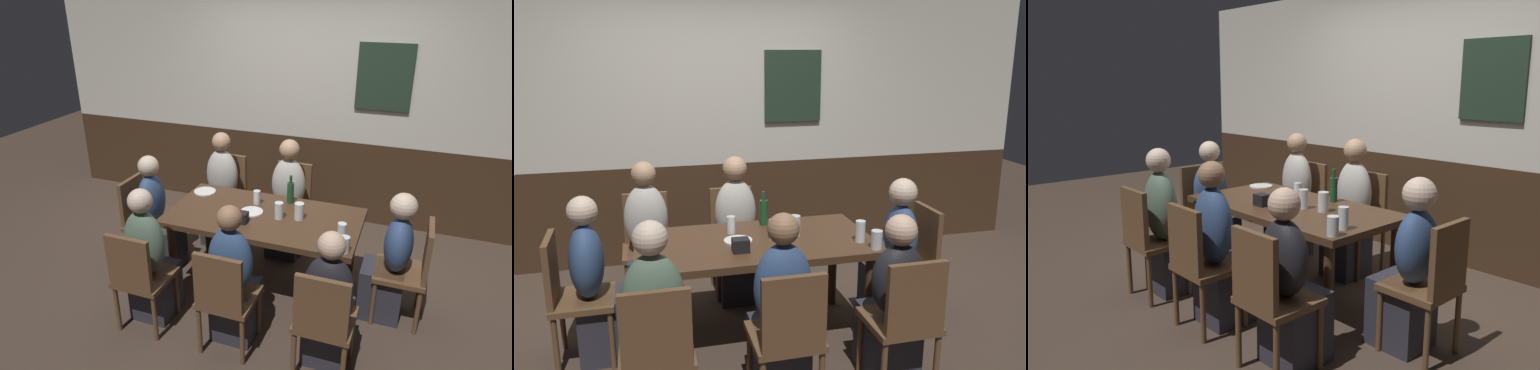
% 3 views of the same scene
% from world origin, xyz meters
% --- Properties ---
extents(ground_plane, '(12.00, 12.00, 0.00)m').
position_xyz_m(ground_plane, '(0.00, 0.00, 0.00)').
color(ground_plane, '#423328').
extents(wall_back, '(6.40, 0.13, 2.60)m').
position_xyz_m(wall_back, '(0.01, 1.65, 1.30)').
color(wall_back, '#3D2819').
rests_on(wall_back, ground_plane).
extents(dining_table, '(1.64, 0.86, 0.74)m').
position_xyz_m(dining_table, '(0.00, 0.00, 0.66)').
color(dining_table, '#472D1C').
rests_on(dining_table, ground_plane).
extents(chair_mid_near, '(0.40, 0.40, 0.88)m').
position_xyz_m(chair_mid_near, '(0.00, -0.85, 0.50)').
color(chair_mid_near, brown).
rests_on(chair_mid_near, ground_plane).
extents(chair_right_near, '(0.40, 0.40, 0.88)m').
position_xyz_m(chair_right_near, '(0.72, -0.85, 0.50)').
color(chair_right_near, brown).
rests_on(chair_right_near, ground_plane).
extents(chair_mid_far, '(0.40, 0.40, 0.88)m').
position_xyz_m(chair_mid_far, '(0.00, 0.85, 0.50)').
color(chair_mid_far, brown).
rests_on(chair_mid_far, ground_plane).
extents(chair_head_west, '(0.40, 0.40, 0.88)m').
position_xyz_m(chair_head_west, '(-1.23, 0.00, 0.50)').
color(chair_head_west, brown).
rests_on(chair_head_west, ground_plane).
extents(chair_left_near, '(0.40, 0.40, 0.88)m').
position_xyz_m(chair_left_near, '(-0.72, -0.85, 0.50)').
color(chair_left_near, brown).
rests_on(chair_left_near, ground_plane).
extents(chair_left_far, '(0.40, 0.40, 0.88)m').
position_xyz_m(chair_left_far, '(-0.72, 0.85, 0.50)').
color(chair_left_far, brown).
rests_on(chair_left_far, ground_plane).
extents(chair_head_east, '(0.40, 0.40, 0.88)m').
position_xyz_m(chair_head_east, '(1.23, 0.00, 0.50)').
color(chair_head_east, brown).
rests_on(chair_head_east, ground_plane).
extents(person_mid_near, '(0.34, 0.37, 1.16)m').
position_xyz_m(person_mid_near, '(0.00, -0.68, 0.49)').
color(person_mid_near, '#2D2D38').
rests_on(person_mid_near, ground_plane).
extents(person_right_near, '(0.34, 0.37, 1.09)m').
position_xyz_m(person_right_near, '(0.72, -0.68, 0.46)').
color(person_right_near, '#2D2D38').
rests_on(person_right_near, ground_plane).
extents(person_mid_far, '(0.34, 0.37, 1.19)m').
position_xyz_m(person_mid_far, '(-0.00, 0.68, 0.51)').
color(person_mid_far, '#2D2D38').
rests_on(person_mid_far, ground_plane).
extents(person_head_west, '(0.37, 0.34, 1.13)m').
position_xyz_m(person_head_west, '(-1.07, 0.00, 0.48)').
color(person_head_west, '#2D2D38').
rests_on(person_head_west, ground_plane).
extents(person_left_near, '(0.34, 0.37, 1.17)m').
position_xyz_m(person_left_near, '(-0.72, -0.68, 0.49)').
color(person_left_near, '#2D2D38').
rests_on(person_left_near, ground_plane).
extents(person_left_far, '(0.34, 0.37, 1.19)m').
position_xyz_m(person_left_far, '(-0.72, 0.68, 0.50)').
color(person_left_far, '#2D2D38').
rests_on(person_left_far, ground_plane).
extents(person_head_east, '(0.37, 0.34, 1.12)m').
position_xyz_m(person_head_east, '(1.07, 0.00, 0.47)').
color(person_head_east, '#2D2D38').
rests_on(person_head_east, ground_plane).
extents(tumbler_water, '(0.06, 0.06, 0.13)m').
position_xyz_m(tumbler_water, '(-0.13, 0.18, 0.80)').
color(tumbler_water, silver).
rests_on(tumbler_water, dining_table).
extents(pint_glass_pale, '(0.07, 0.07, 0.13)m').
position_xyz_m(pint_glass_pale, '(0.75, -0.36, 0.80)').
color(pint_glass_pale, silver).
rests_on(pint_glass_pale, dining_table).
extents(beer_glass_tall, '(0.08, 0.08, 0.15)m').
position_xyz_m(beer_glass_tall, '(0.30, 0.03, 0.80)').
color(beer_glass_tall, silver).
rests_on(beer_glass_tall, dining_table).
extents(beer_glass_half, '(0.07, 0.07, 0.15)m').
position_xyz_m(beer_glass_half, '(0.14, -0.01, 0.80)').
color(beer_glass_half, silver).
rests_on(beer_glass_half, dining_table).
extents(tumbler_short, '(0.07, 0.07, 0.15)m').
position_xyz_m(tumbler_short, '(0.70, -0.20, 0.81)').
color(tumbler_short, silver).
rests_on(tumbler_short, dining_table).
extents(beer_bottle_green, '(0.06, 0.06, 0.26)m').
position_xyz_m(beer_bottle_green, '(0.14, 0.31, 0.84)').
color(beer_bottle_green, '#194723').
rests_on(beer_bottle_green, dining_table).
extents(plate_white_large, '(0.21, 0.21, 0.01)m').
position_xyz_m(plate_white_large, '(-0.69, 0.25, 0.75)').
color(plate_white_large, white).
rests_on(plate_white_large, dining_table).
extents(plate_white_small, '(0.20, 0.20, 0.01)m').
position_xyz_m(plate_white_small, '(-0.12, 0.01, 0.75)').
color(plate_white_small, white).
rests_on(plate_white_small, dining_table).
extents(condiment_caddy, '(0.11, 0.09, 0.09)m').
position_xyz_m(condiment_caddy, '(-0.14, -0.19, 0.79)').
color(condiment_caddy, black).
rests_on(condiment_caddy, dining_table).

